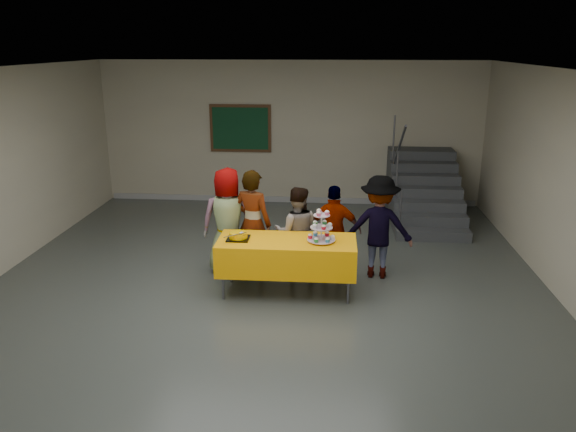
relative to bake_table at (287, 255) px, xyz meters
name	(u,v)px	position (x,y,z in m)	size (l,w,h in m)	color
room_shell	(259,145)	(-0.31, -0.35, 1.57)	(10.00, 10.04, 3.02)	#4C514C
bake_table	(287,255)	(0.00, 0.00, 0.00)	(1.88, 0.78, 0.77)	#595960
cupcake_stand	(321,230)	(0.47, -0.02, 0.38)	(0.38, 0.38, 0.44)	silver
bear_cake	(238,235)	(-0.66, -0.01, 0.27)	(0.32, 0.36, 0.12)	black
schoolchild_a	(228,221)	(-0.94, 0.70, 0.24)	(0.78, 0.51, 1.60)	slate
schoolchild_b	(253,223)	(-0.55, 0.58, 0.25)	(0.59, 0.38, 1.61)	slate
schoolchild_c	(297,232)	(0.10, 0.59, 0.13)	(0.66, 0.52, 1.37)	slate
schoolchild_d	(334,231)	(0.64, 0.72, 0.12)	(0.80, 0.33, 1.36)	slate
schoolchild_e	(379,227)	(1.29, 0.69, 0.21)	(0.99, 0.57, 1.53)	slate
staircase	(423,193)	(2.39, 3.76, -0.07)	(1.30, 2.40, 2.04)	#424447
noticeboard	(240,128)	(-1.37, 4.60, 1.04)	(1.30, 0.05, 1.00)	#472B16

